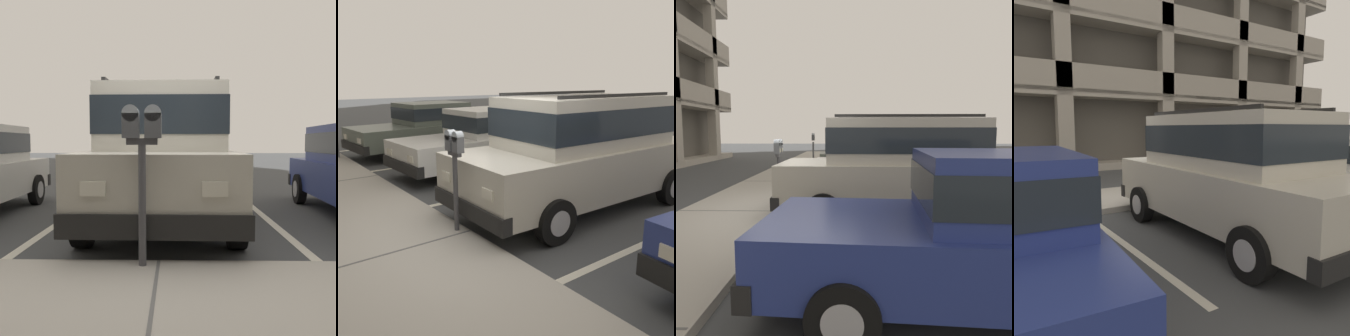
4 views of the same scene
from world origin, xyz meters
The scene contains 6 objects.
ground_plane centered at (0.00, 0.00, -0.05)m, with size 80.00×80.00×0.10m.
sidewalk centered at (0.00, 1.30, 0.06)m, with size 40.00×2.20×0.12m.
parking_stall_lines centered at (1.64, -1.40, 0.00)m, with size 13.28×4.80×0.01m.
silver_suv centered at (0.01, -2.13, 1.09)m, with size 2.07×4.81×2.03m.
parking_meter_near centered at (0.14, 0.35, 1.20)m, with size 0.35×0.12×1.46m.
parking_meter_far centered at (6.72, 0.38, 1.13)m, with size 0.15×0.12×1.54m.
Camera 4 is at (-3.53, -6.13, 1.76)m, focal length 35.00 mm.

